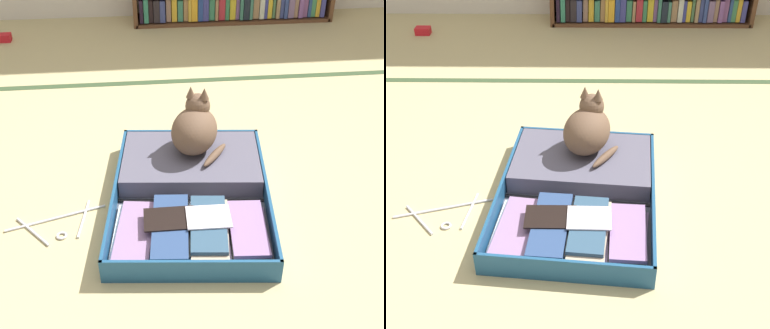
% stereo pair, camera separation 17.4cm
% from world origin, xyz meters
% --- Properties ---
extents(ground_plane, '(10.00, 10.00, 0.00)m').
position_xyz_m(ground_plane, '(0.00, 0.00, 0.00)').
color(ground_plane, tan).
extents(tatami_border, '(4.80, 0.05, 0.00)m').
position_xyz_m(tatami_border, '(0.00, 1.26, 0.00)').
color(tatami_border, '#354B2C').
rests_on(tatami_border, ground_plane).
extents(open_suitcase, '(0.69, 0.88, 0.10)m').
position_xyz_m(open_suitcase, '(0.02, 0.20, 0.04)').
color(open_suitcase, navy).
rests_on(open_suitcase, ground_plane).
extents(black_cat, '(0.28, 0.32, 0.27)m').
position_xyz_m(black_cat, '(0.05, 0.41, 0.20)').
color(black_cat, brown).
rests_on(black_cat, open_suitcase).
extents(clothes_hanger, '(0.38, 0.25, 0.01)m').
position_xyz_m(clothes_hanger, '(-0.51, 0.08, 0.01)').
color(clothes_hanger, silver).
rests_on(clothes_hanger, ground_plane).
extents(small_red_pouch, '(0.10, 0.07, 0.05)m').
position_xyz_m(small_red_pouch, '(-1.09, 1.98, 0.02)').
color(small_red_pouch, red).
rests_on(small_red_pouch, ground_plane).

